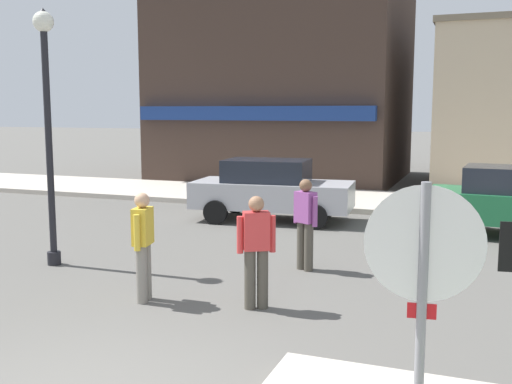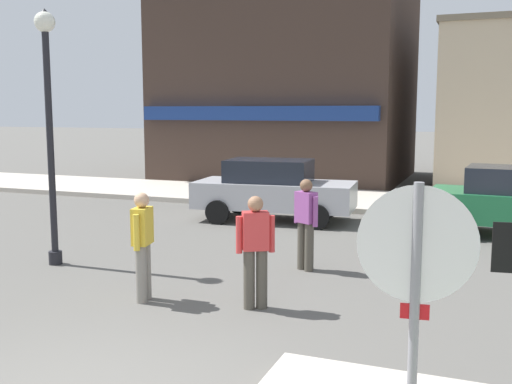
% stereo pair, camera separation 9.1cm
% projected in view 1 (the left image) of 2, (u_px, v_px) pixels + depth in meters
% --- Properties ---
extents(kerb_far, '(80.00, 4.00, 0.15)m').
position_uv_depth(kerb_far, '(360.00, 201.00, 18.17)').
color(kerb_far, beige).
rests_on(kerb_far, ground).
extents(stop_sign, '(0.81, 0.13, 2.30)m').
position_uv_depth(stop_sign, '(422.00, 294.00, 4.15)').
color(stop_sign, gray).
rests_on(stop_sign, ground).
extents(lamp_post, '(0.36, 0.36, 4.54)m').
position_uv_depth(lamp_post, '(47.00, 101.00, 10.51)').
color(lamp_post, black).
rests_on(lamp_post, ground).
extents(parked_car_nearest, '(4.15, 2.17, 1.56)m').
position_uv_depth(parked_car_nearest, '(271.00, 189.00, 15.19)').
color(parked_car_nearest, '#B7B7BC').
rests_on(parked_car_nearest, ground).
extents(pedestrian_crossing_near, '(0.29, 0.56, 1.61)m').
position_uv_depth(pedestrian_crossing_near, '(143.00, 243.00, 8.70)').
color(pedestrian_crossing_near, gray).
rests_on(pedestrian_crossing_near, ground).
extents(pedestrian_crossing_far, '(0.52, 0.37, 1.61)m').
position_uv_depth(pedestrian_crossing_far, '(256.00, 249.00, 8.37)').
color(pedestrian_crossing_far, '#4C473D').
rests_on(pedestrian_crossing_far, ground).
extents(pedestrian_kerb_side, '(0.52, 0.37, 1.61)m').
position_uv_depth(pedestrian_kerb_side, '(305.00, 221.00, 10.42)').
color(pedestrian_kerb_side, '#4C473D').
rests_on(pedestrian_kerb_side, ground).
extents(building_corner_shop, '(9.51, 8.50, 8.49)m').
position_uv_depth(building_corner_shop, '(288.00, 75.00, 24.68)').
color(building_corner_shop, '#3D2D26').
rests_on(building_corner_shop, ground).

